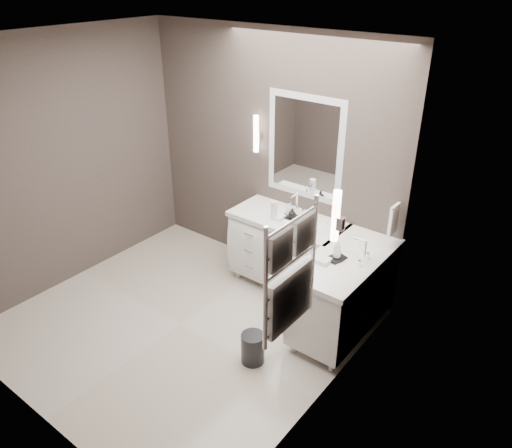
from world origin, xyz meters
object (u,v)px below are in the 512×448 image
Objects in this scene: towel_ladder at (290,279)px; waste_bin at (253,348)px; vanity_back at (287,247)px; vanity_right at (344,290)px.

waste_bin is at bearing 146.33° from towel_ladder.
vanity_back is 4.17× the size of waste_bin.
vanity_back is at bearing 110.69° from waste_bin.
vanity_back is 1.38× the size of towel_ladder.
vanity_back is 2.16m from towel_ladder.
vanity_right is 1.02m from waste_bin.
waste_bin is (0.45, -1.19, -0.34)m from vanity_back.
vanity_back is 0.93m from vanity_right.
towel_ladder is 1.47m from waste_bin.
vanity_right is 4.17× the size of waste_bin.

